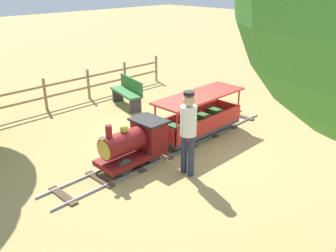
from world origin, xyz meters
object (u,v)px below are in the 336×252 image
locomotive (135,142)px  conductor_person (188,127)px  park_bench (128,92)px  passenger_car (199,119)px

locomotive → conductor_person: size_ratio=0.89×
conductor_person → park_bench: 4.15m
conductor_person → park_bench: size_ratio=1.19×
locomotive → park_bench: 3.49m
locomotive → passenger_car: (0.00, -1.93, -0.06)m
locomotive → conductor_person: (-0.98, -0.45, 0.47)m
locomotive → conductor_person: 1.18m
locomotive → passenger_car: passenger_car is taller
park_bench → locomotive: bearing=143.0°
passenger_car → park_bench: passenger_car is taller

